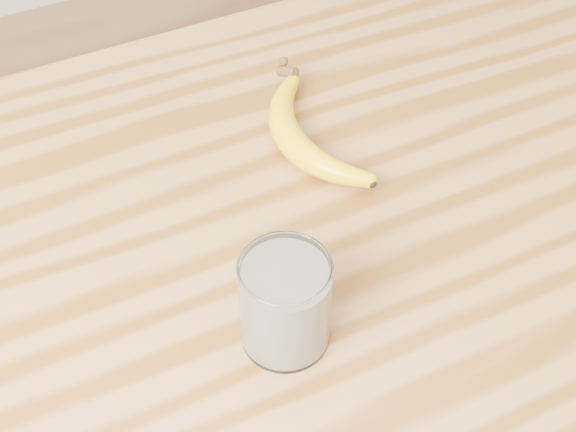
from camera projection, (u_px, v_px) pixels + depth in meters
name	position (u px, v px, depth m)	size (l,w,h in m)	color
table	(322.00, 281.00, 0.99)	(1.20, 0.80, 0.90)	#976439
smoothie_glass	(285.00, 304.00, 0.75)	(0.09, 0.09, 0.11)	white
banana	(290.00, 141.00, 0.95)	(0.11, 0.29, 0.04)	#E3B509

